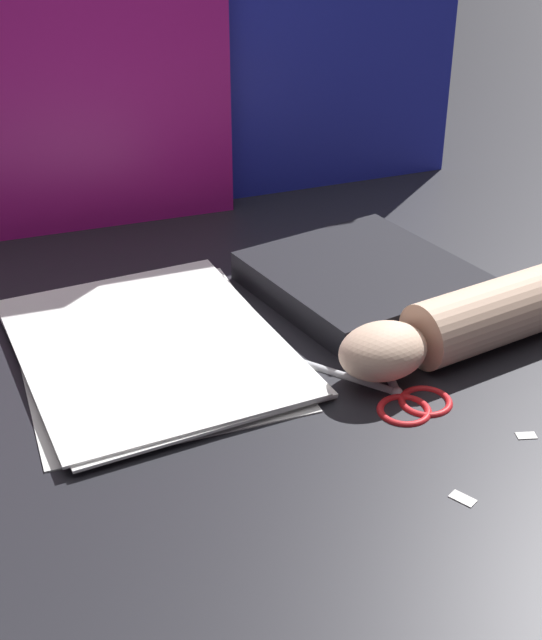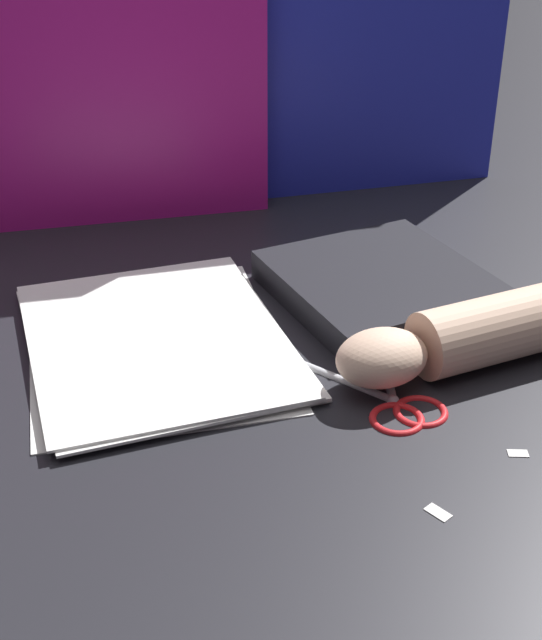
{
  "view_description": "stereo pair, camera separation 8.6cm",
  "coord_description": "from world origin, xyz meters",
  "px_view_note": "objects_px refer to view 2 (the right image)",
  "views": [
    {
      "loc": [
        -0.36,
        -0.67,
        0.49
      ],
      "look_at": [
        -0.04,
        0.0,
        0.06
      ],
      "focal_mm": 50.0,
      "sensor_mm": 36.0,
      "label": 1
    },
    {
      "loc": [
        -0.28,
        -0.71,
        0.49
      ],
      "look_at": [
        -0.04,
        0.0,
        0.06
      ],
      "focal_mm": 50.0,
      "sensor_mm": 36.0,
      "label": 2
    }
  ],
  "objects_px": {
    "scissors": "(395,399)",
    "paper_stack": "(157,340)",
    "hand_forearm": "(481,333)",
    "book_closed": "(379,284)"
  },
  "relations": [
    {
      "from": "paper_stack",
      "to": "hand_forearm",
      "type": "xyz_separation_m",
      "value": [
        0.3,
        -0.14,
        0.03
      ]
    },
    {
      "from": "paper_stack",
      "to": "hand_forearm",
      "type": "distance_m",
      "value": 0.33
    },
    {
      "from": "hand_forearm",
      "to": "book_closed",
      "type": "bearing_deg",
      "value": 102.8
    },
    {
      "from": "book_closed",
      "to": "paper_stack",
      "type": "bearing_deg",
      "value": -175.39
    },
    {
      "from": "scissors",
      "to": "hand_forearm",
      "type": "relative_size",
      "value": 0.52
    },
    {
      "from": "paper_stack",
      "to": "hand_forearm",
      "type": "height_order",
      "value": "hand_forearm"
    },
    {
      "from": "scissors",
      "to": "paper_stack",
      "type": "bearing_deg",
      "value": 136.88
    },
    {
      "from": "book_closed",
      "to": "scissors",
      "type": "distance_m",
      "value": 0.21
    },
    {
      "from": "book_closed",
      "to": "hand_forearm",
      "type": "height_order",
      "value": "hand_forearm"
    },
    {
      "from": "book_closed",
      "to": "hand_forearm",
      "type": "relative_size",
      "value": 0.8
    }
  ]
}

